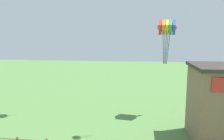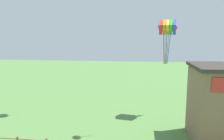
{
  "view_description": "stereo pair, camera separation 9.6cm",
  "coord_description": "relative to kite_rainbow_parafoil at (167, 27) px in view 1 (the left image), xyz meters",
  "views": [
    {
      "loc": [
        1.75,
        -6.1,
        7.56
      ],
      "look_at": [
        0.0,
        8.32,
        5.32
      ],
      "focal_mm": 35.0,
      "sensor_mm": 36.0,
      "label": 1
    },
    {
      "loc": [
        1.85,
        -6.09,
        7.56
      ],
      "look_at": [
        0.0,
        8.32,
        5.32
      ],
      "focal_mm": 35.0,
      "sensor_mm": 36.0,
      "label": 2
    }
  ],
  "objects": [
    {
      "name": "kite_rainbow_parafoil",
      "position": [
        0.0,
        0.0,
        0.0
      ],
      "size": [
        2.03,
        1.66,
        4.18
      ],
      "color": "#E54C8C"
    }
  ]
}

